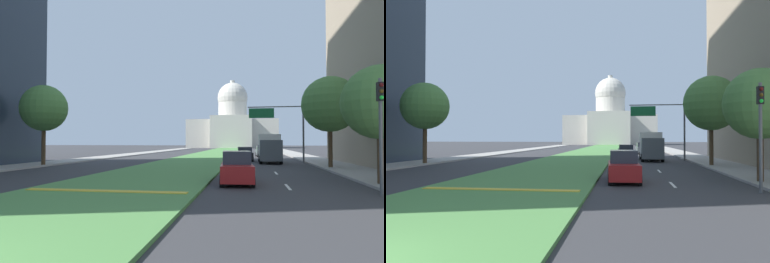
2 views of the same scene
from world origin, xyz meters
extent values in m
plane|color=#333335|center=(0.00, 65.79, 0.00)|extent=(289.46, 289.46, 0.00)
cube|color=#4C8442|center=(0.00, 59.21, 0.07)|extent=(8.43, 118.42, 0.14)
cube|color=gold|center=(0.00, 10.29, 0.16)|extent=(7.59, 0.50, 0.04)
cube|color=silver|center=(8.45, 14.29, 0.00)|extent=(0.16, 2.40, 0.01)
cube|color=silver|center=(8.45, 22.36, 0.00)|extent=(0.16, 2.40, 0.01)
cube|color=silver|center=(8.45, 34.26, 0.00)|extent=(0.16, 2.40, 0.01)
cube|color=silver|center=(8.45, 46.46, 0.00)|extent=(0.16, 2.40, 0.01)
cube|color=silver|center=(8.45, 46.98, 0.00)|extent=(0.16, 2.40, 0.01)
cube|color=#9E9991|center=(-14.68, 52.63, 0.07)|extent=(4.00, 118.42, 0.15)
cube|color=#9E9991|center=(14.68, 52.63, 0.07)|extent=(4.00, 118.42, 0.15)
cube|color=beige|center=(0.00, 131.57, 5.39)|extent=(33.93, 20.64, 10.78)
cube|color=beige|center=(0.00, 119.25, 5.93)|extent=(14.93, 4.00, 11.86)
cylinder|color=beige|center=(0.00, 131.57, 14.24)|extent=(11.18, 11.18, 6.93)
sphere|color=beige|center=(0.00, 131.57, 19.78)|extent=(11.86, 11.86, 11.86)
cylinder|color=beige|center=(0.00, 131.57, 25.12)|extent=(1.80, 1.80, 3.00)
cylinder|color=#515456|center=(12.18, 11.84, 2.60)|extent=(0.16, 0.16, 5.20)
cube|color=black|center=(12.18, 11.84, 4.60)|extent=(0.28, 0.24, 0.84)
sphere|color=#510F0F|center=(12.18, 11.70, 4.88)|extent=(0.18, 0.18, 0.18)
sphere|color=#4C380F|center=(12.18, 11.70, 4.60)|extent=(0.18, 0.18, 0.18)
sphere|color=#1ED838|center=(12.18, 11.70, 4.32)|extent=(0.18, 0.18, 0.18)
cylinder|color=#515456|center=(12.38, 34.99, 3.25)|extent=(0.20, 0.20, 6.50)
cylinder|color=#515456|center=(9.34, 34.99, 6.30)|extent=(6.07, 0.12, 0.12)
cube|color=#146033|center=(7.82, 34.94, 5.60)|extent=(2.80, 0.08, 1.10)
cylinder|color=#4C3823|center=(13.37, 15.29, 1.71)|extent=(0.36, 0.36, 3.41)
sphere|color=#4C7F3D|center=(13.37, 15.29, 4.52)|extent=(4.00, 4.00, 4.00)
cylinder|color=#4C3823|center=(-13.31, 26.10, 2.21)|extent=(0.39, 0.39, 4.42)
sphere|color=#4C7F3D|center=(-13.31, 26.10, 5.66)|extent=(4.50, 4.50, 4.50)
cylinder|color=#4C3823|center=(13.50, 27.35, 2.17)|extent=(0.36, 0.36, 4.35)
sphere|color=#4C7F3D|center=(13.50, 27.35, 5.70)|extent=(4.92, 4.92, 4.92)
cube|color=maroon|center=(5.74, 15.34, 0.67)|extent=(1.99, 4.59, 0.89)
cube|color=#282D38|center=(5.73, 15.52, 1.48)|extent=(1.66, 2.24, 0.73)
cylinder|color=black|center=(6.63, 13.58, 0.32)|extent=(0.25, 0.65, 0.64)
cylinder|color=black|center=(5.03, 13.50, 0.32)|extent=(0.25, 0.65, 0.64)
cylinder|color=black|center=(6.45, 17.19, 0.32)|extent=(0.25, 0.65, 0.64)
cylinder|color=black|center=(4.85, 17.10, 0.32)|extent=(0.25, 0.65, 0.64)
cube|color=black|center=(5.91, 38.62, 0.63)|extent=(2.08, 4.30, 0.83)
cube|color=#282D38|center=(5.90, 38.79, 1.39)|extent=(1.77, 2.09, 0.68)
cylinder|color=black|center=(6.85, 36.99, 0.32)|extent=(0.24, 0.65, 0.64)
cylinder|color=black|center=(5.09, 36.93, 0.32)|extent=(0.24, 0.65, 0.64)
cylinder|color=black|center=(6.72, 40.32, 0.32)|extent=(0.24, 0.65, 0.64)
cylinder|color=black|center=(4.96, 40.25, 0.32)|extent=(0.24, 0.65, 0.64)
cube|color=#4C5156|center=(8.52, 51.57, 0.67)|extent=(2.12, 4.27, 0.89)
cube|color=#282D38|center=(8.51, 51.74, 1.48)|extent=(1.78, 2.09, 0.73)
cylinder|color=black|center=(9.48, 49.98, 0.32)|extent=(0.25, 0.65, 0.64)
cylinder|color=black|center=(7.73, 49.89, 0.32)|extent=(0.25, 0.65, 0.64)
cylinder|color=black|center=(9.31, 53.25, 0.32)|extent=(0.25, 0.65, 0.64)
cylinder|color=black|center=(7.56, 53.16, 0.32)|extent=(0.25, 0.65, 0.64)
cube|color=#4C5156|center=(8.70, 32.75, 1.45)|extent=(2.30, 2.00, 2.20)
cube|color=silver|center=(8.70, 35.95, 1.80)|extent=(2.30, 4.40, 2.80)
cylinder|color=black|center=(9.75, 32.75, 0.45)|extent=(0.30, 0.90, 0.90)
cylinder|color=black|center=(7.65, 32.75, 0.45)|extent=(0.30, 0.90, 0.90)
cylinder|color=black|center=(9.75, 37.05, 0.45)|extent=(0.30, 0.90, 0.90)
cylinder|color=black|center=(7.65, 37.05, 0.45)|extent=(0.30, 0.90, 0.90)
camera|label=1|loc=(6.45, -4.39, 2.39)|focal=32.06mm
camera|label=2|loc=(5.89, -5.89, 2.60)|focal=33.32mm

